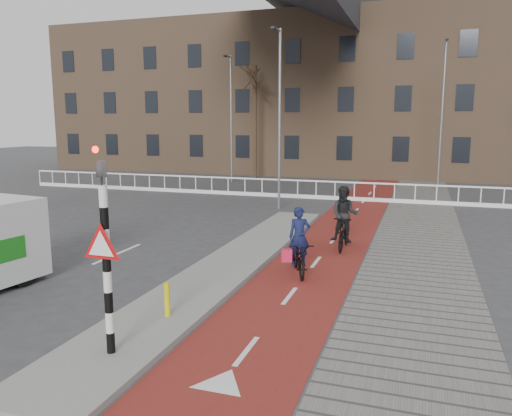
% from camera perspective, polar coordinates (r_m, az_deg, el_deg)
% --- Properties ---
extents(ground, '(120.00, 120.00, 0.00)m').
position_cam_1_polar(ground, '(10.56, -7.10, -12.58)').
color(ground, '#38383A').
rests_on(ground, ground).
extents(bike_lane, '(2.50, 60.00, 0.01)m').
position_cam_1_polar(bike_lane, '(19.40, 9.88, -2.27)').
color(bike_lane, maroon).
rests_on(bike_lane, ground).
extents(sidewalk, '(3.00, 60.00, 0.01)m').
position_cam_1_polar(sidewalk, '(19.20, 18.17, -2.74)').
color(sidewalk, slate).
rests_on(sidewalk, ground).
extents(curb_island, '(1.80, 16.00, 0.12)m').
position_cam_1_polar(curb_island, '(14.28, -2.69, -6.27)').
color(curb_island, gray).
rests_on(curb_island, ground).
extents(traffic_signal, '(0.80, 0.80, 3.68)m').
position_cam_1_polar(traffic_signal, '(8.58, -16.87, -4.21)').
color(traffic_signal, black).
rests_on(traffic_signal, curb_island).
extents(bollard, '(0.12, 0.12, 0.69)m').
position_cam_1_polar(bollard, '(10.41, -10.12, -10.25)').
color(bollard, yellow).
rests_on(bollard, curb_island).
extents(cyclist_near, '(1.20, 1.82, 1.81)m').
position_cam_1_polar(cyclist_near, '(13.28, 4.94, -5.04)').
color(cyclist_near, black).
rests_on(cyclist_near, bike_lane).
extents(cyclist_far, '(0.87, 1.89, 2.02)m').
position_cam_1_polar(cyclist_far, '(16.01, 10.05, -1.76)').
color(cyclist_far, black).
rests_on(cyclist_far, bike_lane).
extents(railing, '(28.00, 0.10, 0.99)m').
position_cam_1_polar(railing, '(27.65, -1.27, 2.08)').
color(railing, silver).
rests_on(railing, ground).
extents(townhouse_row, '(46.00, 10.00, 15.90)m').
position_cam_1_polar(townhouse_row, '(41.60, 8.65, 14.91)').
color(townhouse_row, '#7F6047').
rests_on(townhouse_row, ground).
extents(tree_mid, '(0.25, 0.25, 7.93)m').
position_cam_1_polar(tree_mid, '(35.83, -0.09, 9.70)').
color(tree_mid, black).
rests_on(tree_mid, ground).
extents(streetlight_near, '(0.12, 0.12, 8.09)m').
position_cam_1_polar(streetlight_near, '(23.03, 2.71, 9.85)').
color(streetlight_near, slate).
rests_on(streetlight_near, ground).
extents(streetlight_left, '(0.12, 0.12, 8.31)m').
position_cam_1_polar(streetlight_left, '(33.82, -2.86, 10.00)').
color(streetlight_left, slate).
rests_on(streetlight_left, ground).
extents(streetlight_right, '(0.12, 0.12, 8.56)m').
position_cam_1_polar(streetlight_right, '(30.62, 20.46, 9.67)').
color(streetlight_right, slate).
rests_on(streetlight_right, ground).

